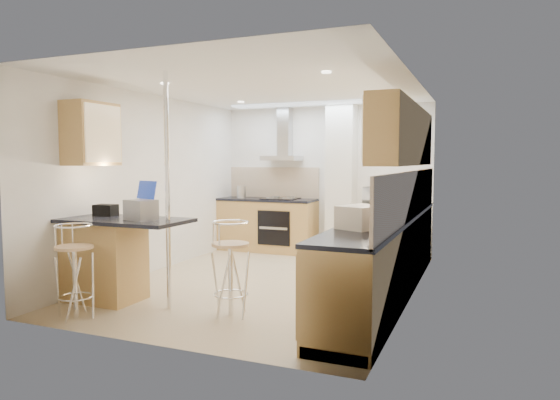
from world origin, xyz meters
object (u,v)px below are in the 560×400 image
at_px(bread_bin, 361,217).
at_px(laptop, 141,210).
at_px(microwave, 388,200).
at_px(bar_stool_end, 231,268).
at_px(bar_stool_near, 75,271).

bearing_deg(bread_bin, laptop, -147.02).
relative_size(microwave, laptop, 1.88).
relative_size(laptop, bar_stool_end, 0.32).
distance_m(laptop, bar_stool_near, 0.90).
bearing_deg(bar_stool_end, microwave, 10.72).
distance_m(bar_stool_near, bread_bin, 2.90).
distance_m(laptop, bar_stool_end, 1.19).
relative_size(microwave, bar_stool_near, 0.63).
bearing_deg(bar_stool_end, bar_stool_near, 158.60).
bearing_deg(bread_bin, microwave, 115.10).
height_order(microwave, laptop, microwave).
height_order(laptop, bar_stool_near, laptop).
xyz_separation_m(bar_stool_near, bread_bin, (2.67, 0.97, 0.55)).
bearing_deg(bar_stool_end, bread_bin, -32.58).
distance_m(microwave, bread_bin, 1.60).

